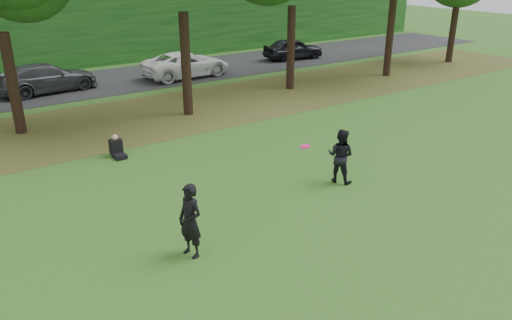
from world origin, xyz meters
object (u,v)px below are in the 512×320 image
Objects in this scene: frisbee at (305,146)px; player_right at (340,156)px; seated_person at (117,148)px; player_left at (190,221)px.

player_right is at bearing 20.31° from frisbee.
frisbee reaches higher than player_right.
frisbee is 7.85m from seated_person.
player_right is at bearing -51.97° from seated_person.
player_left is at bearing -97.98° from seated_person.
player_right is (6.01, 1.15, -0.05)m from player_left.
frisbee is (3.80, 0.33, 1.00)m from player_left.
frisbee reaches higher than player_left.
player_left is 2.27× the size of seated_person.
player_right is 2.15× the size of seated_person.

